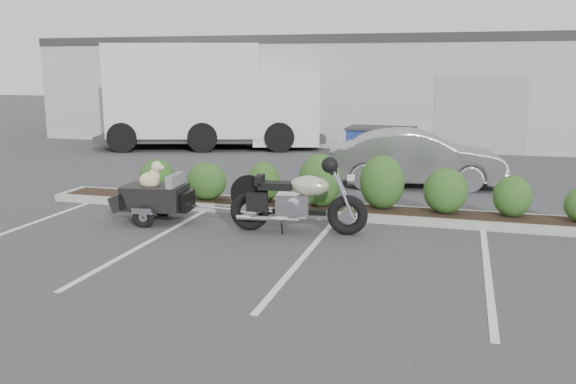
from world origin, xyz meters
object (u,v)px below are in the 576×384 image
(motorcycle, at_px, (297,201))
(delivery_truck, at_px, (212,99))
(sedan, at_px, (417,158))
(dumpster, at_px, (381,149))
(pet_trailer, at_px, (154,196))

(motorcycle, bearing_deg, delivery_truck, 114.35)
(sedan, relative_size, dumpster, 2.20)
(motorcycle, height_order, dumpster, motorcycle)
(motorcycle, bearing_deg, pet_trailer, 173.93)
(sedan, relative_size, delivery_truck, 0.50)
(pet_trailer, distance_m, sedan, 6.65)
(pet_trailer, height_order, delivery_truck, delivery_truck)
(pet_trailer, xyz_separation_m, delivery_truck, (-3.20, 10.36, 1.26))
(dumpster, bearing_deg, pet_trailer, -113.91)
(pet_trailer, bearing_deg, sedan, 42.08)
(sedan, height_order, delivery_truck, delivery_truck)
(pet_trailer, distance_m, delivery_truck, 10.92)
(motorcycle, relative_size, dumpster, 1.30)
(delivery_truck, bearing_deg, pet_trailer, -89.50)
(motorcycle, bearing_deg, sedan, 65.56)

